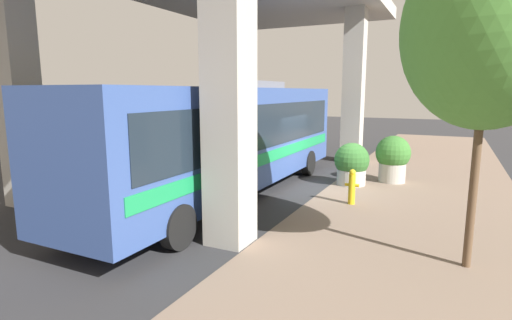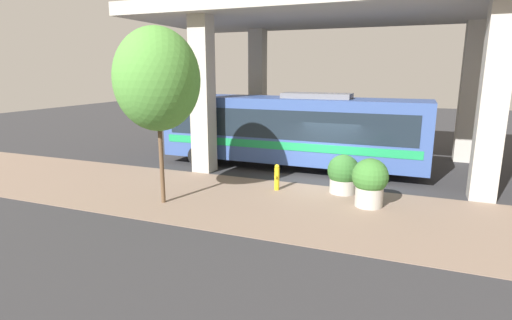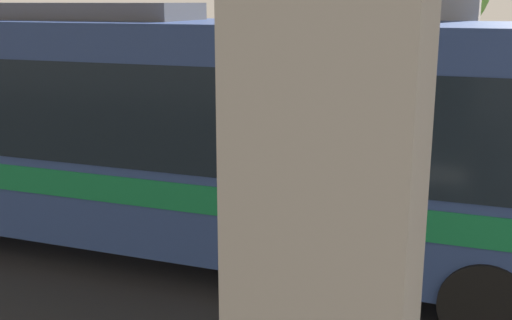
% 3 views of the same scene
% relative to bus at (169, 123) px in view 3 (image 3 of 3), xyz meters
% --- Properties ---
extents(ground_plane, '(80.00, 80.00, 0.00)m').
position_rel_bus_xyz_m(ground_plane, '(-2.51, -2.25, -2.01)').
color(ground_plane, '#2D2D30').
rests_on(ground_plane, ground).
extents(sidewalk_strip, '(6.00, 40.00, 0.02)m').
position_rel_bus_xyz_m(sidewalk_strip, '(-5.51, -2.25, -2.00)').
color(sidewalk_strip, '#7A6656').
rests_on(sidewalk_strip, ground).
extents(bus, '(2.70, 12.75, 3.71)m').
position_rel_bus_xyz_m(bus, '(0.00, 0.00, 0.00)').
color(bus, '#334C8C').
rests_on(bus, ground).
extents(fire_hydrant, '(0.42, 0.20, 1.08)m').
position_rel_bus_xyz_m(fire_hydrant, '(-3.76, -0.62, -1.46)').
color(fire_hydrant, gold).
rests_on(fire_hydrant, ground).
extents(planter_front, '(1.24, 1.24, 1.55)m').
position_rel_bus_xyz_m(planter_front, '(-3.17, -3.16, -1.24)').
color(planter_front, '#ADA89E').
rests_on(planter_front, ground).
extents(planter_middle, '(1.26, 1.26, 1.75)m').
position_rel_bus_xyz_m(planter_middle, '(-4.43, -4.28, -1.08)').
color(planter_middle, '#ADA89E').
rests_on(planter_middle, ground).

